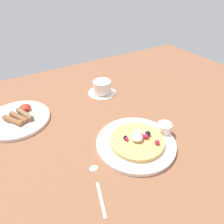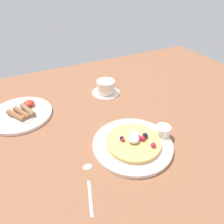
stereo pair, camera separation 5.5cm
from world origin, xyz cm
name	(u,v)px [view 1 (the left image)]	position (x,y,z in cm)	size (l,w,h in cm)	color
ground_plane	(104,125)	(0.00, 0.00, -1.50)	(181.58, 117.90, 3.00)	brown
pancake_plate	(136,143)	(3.32, -16.52, 0.69)	(27.08, 27.08, 1.39)	white
pancake_with_berries	(137,140)	(3.51, -16.94, 2.33)	(18.36, 18.36, 3.70)	tan
syrup_ramekin	(164,128)	(15.10, -17.39, 3.10)	(5.21, 5.21, 3.32)	white
breakfast_plate	(17,119)	(-28.92, 18.62, 0.66)	(25.21, 25.21, 1.32)	white
fried_breakfast	(21,116)	(-27.43, 17.44, 2.34)	(11.51, 14.33, 2.69)	brown
coffee_saucer	(102,92)	(10.29, 20.10, 0.32)	(13.33, 13.33, 0.64)	white
coffee_cup	(102,86)	(10.42, 20.17, 3.55)	(10.86, 8.46, 5.61)	white
teaspoon	(96,179)	(-14.91, -22.25, 0.24)	(6.34, 16.41, 0.60)	silver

